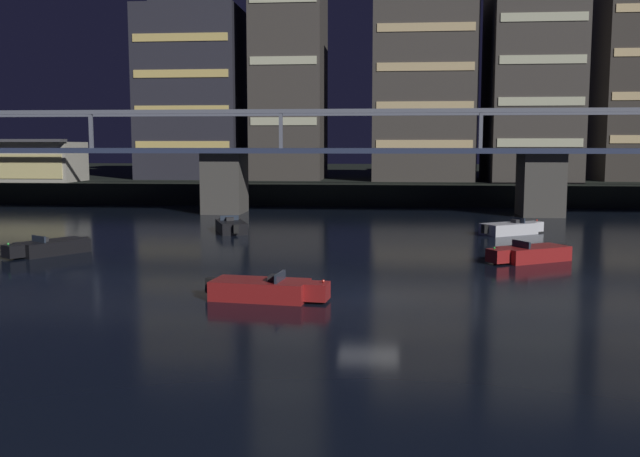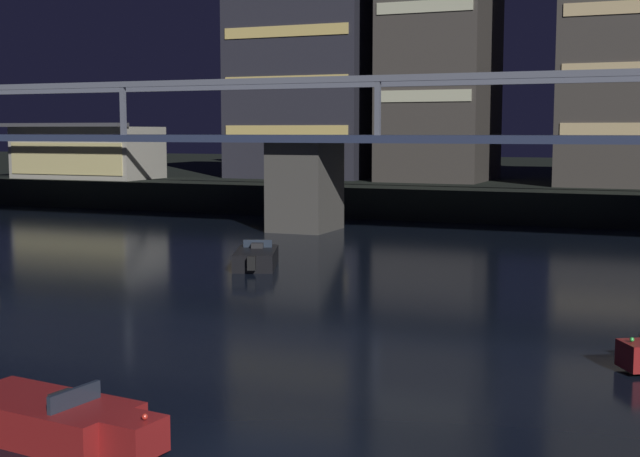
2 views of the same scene
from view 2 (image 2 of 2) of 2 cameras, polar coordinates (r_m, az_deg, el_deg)
The scene contains 7 objects.
ground_plane at distance 17.41m, azimuth -4.22°, elevation -14.60°, with size 400.00×400.00×0.00m, color black.
far_riverbank at distance 98.90m, azimuth 17.95°, elevation 3.07°, with size 240.00×80.00×2.20m, color black.
river_bridge at distance 51.05m, azimuth 14.00°, elevation 3.96°, with size 91.89×6.40×9.38m.
tower_west_low at distance 77.93m, azimuth -0.81°, elevation 10.99°, with size 12.11×9.61×20.97m.
waterfront_pavilion at distance 78.20m, azimuth -14.92°, elevation 4.83°, with size 12.40×7.40×4.70m.
speedboat_near_center at distance 18.91m, azimuth -17.03°, elevation -11.82°, with size 5.23×2.29×1.16m.
speedboat_mid_right at distance 40.61m, azimuth -4.15°, elevation -1.89°, with size 3.08×5.09×1.16m.
Camera 2 is at (7.27, -14.55, 6.22)m, focal length 49.13 mm.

